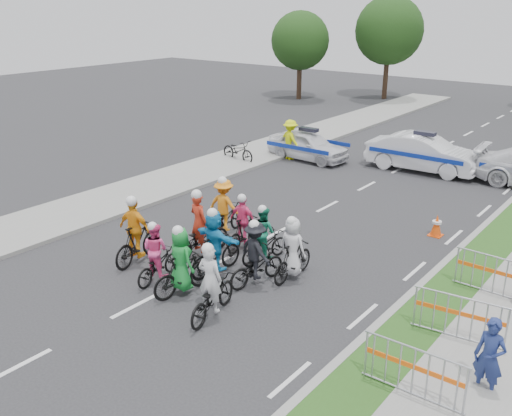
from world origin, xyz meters
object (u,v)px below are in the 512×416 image
Objects in this scene: rider_5 at (215,246)px; rider_9 at (244,227)px; tree_0 at (300,41)px; rider_2 at (157,258)px; rider_4 at (256,259)px; police_car_0 at (308,145)px; parked_bike at (238,151)px; rider_0 at (212,293)px; cone_0 at (437,225)px; spectator_0 at (489,357)px; barrier_0 at (413,374)px; marshal_hiviz at (290,140)px; tree_3 at (389,31)px; rider_8 at (264,240)px; rider_3 at (136,237)px; police_car_1 at (423,153)px; barrier_2 at (494,277)px; rider_10 at (225,213)px; rider_1 at (182,267)px; rider_7 at (293,254)px; rider_6 at (200,234)px; barrier_1 at (459,320)px.

rider_5 is 1.10× the size of rider_9.
rider_2 is at bearing -63.28° from tree_0.
rider_4 reaches higher than police_car_0.
parked_bike is at bearing -65.05° from tree_0.
cone_0 is at bearing -117.48° from rider_0.
police_car_0 is at bearing -39.47° from parked_bike.
spectator_0 is 0.84× the size of parked_bike.
rider_4 is 5.45m from barrier_0.
parked_bike is (-8.03, 8.97, -0.21)m from rider_4.
tree_3 is at bearing -59.15° from marshal_hiviz.
tree_3 reaches higher than cone_0.
rider_4 is 2.66× the size of cone_0.
rider_4 is 12.57m from police_car_0.
rider_8 reaches higher than police_car_0.
marshal_hiviz reaches higher than rider_4.
rider_0 reaches higher than parked_bike.
rider_3 is 0.42× the size of police_car_1.
barrier_2 is 30.58m from tree_0.
rider_4 is 6.52m from cone_0.
parked_bike is at bearing -49.10° from rider_5.
spectator_0 is 17.05m from marshal_hiviz.
barrier_2 is (0.00, 4.89, 0.00)m from barrier_0.
barrier_0 and barrier_2 have the same top height.
tree_3 is at bearing 119.41° from cone_0.
police_car_0 is 0.62× the size of tree_0.
rider_8 is at bearing -150.29° from police_car_0.
barrier_0 is (7.27, -0.43, -0.07)m from rider_2.
rider_10 is at bearing 130.21° from marshal_hiviz.
rider_1 reaches higher than rider_7.
rider_10 is at bearing -65.50° from rider_6.
rider_4 is at bearing -149.49° from barrier_2.
rider_7 is at bearing -110.18° from cone_0.
tree_0 reaches higher than rider_6.
cone_0 is at bearing -150.97° from rider_10.
tree_3 reaches higher than rider_8.
rider_4 is at bearing 179.73° from rider_6.
rider_8 is 0.24× the size of tree_3.
rider_2 is 11.96m from parked_bike.
rider_2 is 3.06m from rider_8.
rider_8 is 30.02m from tree_3.
rider_10 reaches higher than rider_8.
rider_8 is 0.88× the size of barrier_1.
rider_6 is (-1.11, 0.60, -0.13)m from rider_5.
tree_0 is (-12.82, 23.26, 3.43)m from rider_10.
marshal_hiviz reaches higher than parked_bike.
marshal_hiviz is at bearing -55.60° from rider_7.
marshal_hiviz is 0.92× the size of barrier_0.
spectator_0 is at bearing 170.83° from rider_3.
tree_0 is (-14.84, 12.56, 3.40)m from police_car_1.
police_car_1 reaches higher than barrier_0.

